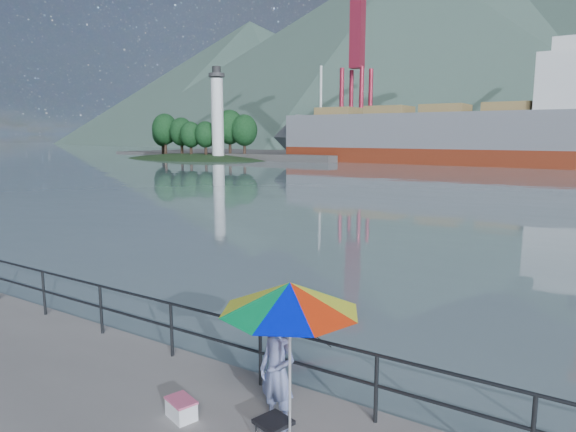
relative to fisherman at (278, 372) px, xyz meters
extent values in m
cylinder|color=#2D3033|center=(-3.90, 0.84, 0.20)|extent=(22.00, 0.05, 0.05)
cylinder|color=#2D3033|center=(-3.90, 0.84, -0.25)|extent=(22.00, 0.05, 0.05)
cube|color=#2D3033|center=(-3.90, 0.84, -0.30)|extent=(22.00, 0.06, 1.00)
cone|color=#385147|center=(-143.90, 189.14, 26.70)|extent=(228.80, 228.80, 55.00)
cone|color=#385147|center=(-73.90, 199.14, 36.70)|extent=(312.00, 312.00, 75.00)
ellipsoid|color=#263F1E|center=(-58.90, 61.14, -0.80)|extent=(48.00, 26.40, 8.40)
cylinder|color=white|center=(-52.90, 60.14, 5.70)|extent=(2.00, 2.00, 13.00)
cylinder|color=#2D2D2D|center=(-52.90, 60.14, 13.20)|extent=(1.80, 1.80, 2.00)
imported|color=#274298|center=(0.00, 0.00, 0.00)|extent=(0.63, 0.45, 1.61)
cylinder|color=white|center=(0.38, -0.27, 0.21)|extent=(0.04, 0.04, 2.02)
cone|color=#04994C|center=(0.38, -0.27, 1.21)|extent=(1.96, 1.96, 0.37)
cube|color=black|center=(0.13, -0.28, -0.55)|extent=(0.51, 0.51, 0.06)
cube|color=#2D3033|center=(0.13, -0.28, -0.69)|extent=(0.35, 0.35, 0.22)
cube|color=white|center=(-1.27, -0.58, -0.68)|extent=(0.51, 0.41, 0.26)
cylinder|color=black|center=(-0.33, 1.32, -0.80)|extent=(0.04, 1.77, 1.25)
cube|color=maroon|center=(-17.79, 69.48, -0.05)|extent=(49.78, 8.62, 2.50)
cube|color=gray|center=(-17.79, 69.48, 3.70)|extent=(49.78, 8.62, 5.00)
camera|label=1|loc=(3.72, -5.44, 3.21)|focal=32.00mm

